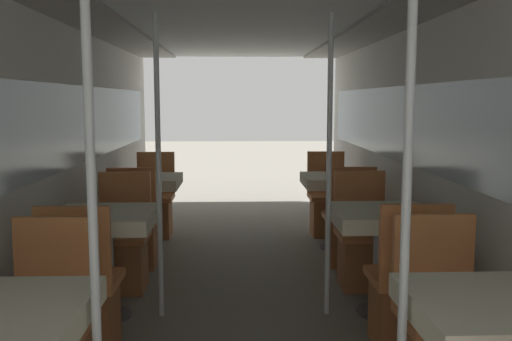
# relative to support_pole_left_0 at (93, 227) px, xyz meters

# --- Properties ---
(wall_left) EXTENTS (0.05, 8.46, 2.13)m
(wall_left) POSITION_rel_support_pole_left_0_xyz_m (-0.82, 2.02, 0.04)
(wall_left) COLOR silver
(wall_left) RESTS_ON ground_plane
(wall_right) EXTENTS (0.05, 8.46, 2.13)m
(wall_right) POSITION_rel_support_pole_left_0_xyz_m (2.01, 2.02, 0.04)
(wall_right) COLOR silver
(wall_right) RESTS_ON ground_plane
(ceiling_panel) EXTENTS (2.83, 8.46, 0.07)m
(ceiling_panel) POSITION_rel_support_pole_left_0_xyz_m (0.60, 2.02, 1.11)
(ceiling_panel) COLOR silver
(ceiling_panel) RESTS_ON wall_left
(support_pole_left_0) EXTENTS (0.04, 0.04, 2.13)m
(support_pole_left_0) POSITION_rel_support_pole_left_0_xyz_m (0.00, 0.00, 0.00)
(support_pole_left_0) COLOR silver
(support_pole_left_0) RESTS_ON ground_plane
(dining_table_left_1) EXTENTS (0.70, 0.70, 0.76)m
(dining_table_left_1) POSITION_rel_support_pole_left_0_xyz_m (-0.39, 1.83, -0.41)
(dining_table_left_1) COLOR #4C4C51
(dining_table_left_1) RESTS_ON ground_plane
(chair_left_near_1) EXTENTS (0.43, 0.43, 0.95)m
(chair_left_near_1) POSITION_rel_support_pole_left_0_xyz_m (-0.39, 1.23, -0.77)
(chair_left_near_1) COLOR #9C5B31
(chair_left_near_1) RESTS_ON ground_plane
(chair_left_far_1) EXTENTS (0.43, 0.43, 0.95)m
(chair_left_far_1) POSITION_rel_support_pole_left_0_xyz_m (-0.39, 2.43, -0.77)
(chair_left_far_1) COLOR #9C5B31
(chair_left_far_1) RESTS_ON ground_plane
(support_pole_left_1) EXTENTS (0.04, 0.04, 2.13)m
(support_pole_left_1) POSITION_rel_support_pole_left_0_xyz_m (0.00, 1.83, 0.00)
(support_pole_left_1) COLOR silver
(support_pole_left_1) RESTS_ON ground_plane
(dining_table_left_2) EXTENTS (0.70, 0.70, 0.76)m
(dining_table_left_2) POSITION_rel_support_pole_left_0_xyz_m (-0.39, 3.66, -0.41)
(dining_table_left_2) COLOR #4C4C51
(dining_table_left_2) RESTS_ON ground_plane
(chair_left_near_2) EXTENTS (0.43, 0.43, 0.95)m
(chair_left_near_2) POSITION_rel_support_pole_left_0_xyz_m (-0.39, 3.06, -0.77)
(chair_left_near_2) COLOR #9C5B31
(chair_left_near_2) RESTS_ON ground_plane
(chair_left_far_2) EXTENTS (0.43, 0.43, 0.95)m
(chair_left_far_2) POSITION_rel_support_pole_left_0_xyz_m (-0.39, 4.26, -0.77)
(chair_left_far_2) COLOR #9C5B31
(chair_left_far_2) RESTS_ON ground_plane
(dining_table_right_0) EXTENTS (0.70, 0.70, 0.76)m
(dining_table_right_0) POSITION_rel_support_pole_left_0_xyz_m (1.58, 0.00, -0.41)
(dining_table_right_0) COLOR #4C4C51
(dining_table_right_0) RESTS_ON ground_plane
(support_pole_right_0) EXTENTS (0.04, 0.04, 2.13)m
(support_pole_right_0) POSITION_rel_support_pole_left_0_xyz_m (1.19, 0.00, 0.00)
(support_pole_right_0) COLOR silver
(support_pole_right_0) RESTS_ON ground_plane
(dining_table_right_1) EXTENTS (0.70, 0.70, 0.76)m
(dining_table_right_1) POSITION_rel_support_pole_left_0_xyz_m (1.58, 1.83, -0.41)
(dining_table_right_1) COLOR #4C4C51
(dining_table_right_1) RESTS_ON ground_plane
(chair_right_near_1) EXTENTS (0.43, 0.43, 0.95)m
(chair_right_near_1) POSITION_rel_support_pole_left_0_xyz_m (1.58, 1.23, -0.77)
(chair_right_near_1) COLOR #9C5B31
(chair_right_near_1) RESTS_ON ground_plane
(chair_right_far_1) EXTENTS (0.43, 0.43, 0.95)m
(chair_right_far_1) POSITION_rel_support_pole_left_0_xyz_m (1.58, 2.43, -0.77)
(chair_right_far_1) COLOR #9C5B31
(chair_right_far_1) RESTS_ON ground_plane
(support_pole_right_1) EXTENTS (0.04, 0.04, 2.13)m
(support_pole_right_1) POSITION_rel_support_pole_left_0_xyz_m (1.19, 1.83, 0.00)
(support_pole_right_1) COLOR silver
(support_pole_right_1) RESTS_ON ground_plane
(dining_table_right_2) EXTENTS (0.70, 0.70, 0.76)m
(dining_table_right_2) POSITION_rel_support_pole_left_0_xyz_m (1.58, 3.66, -0.41)
(dining_table_right_2) COLOR #4C4C51
(dining_table_right_2) RESTS_ON ground_plane
(chair_right_near_2) EXTENTS (0.43, 0.43, 0.95)m
(chair_right_near_2) POSITION_rel_support_pole_left_0_xyz_m (1.58, 3.06, -0.77)
(chair_right_near_2) COLOR #9C5B31
(chair_right_near_2) RESTS_ON ground_plane
(chair_right_far_2) EXTENTS (0.43, 0.43, 0.95)m
(chair_right_far_2) POSITION_rel_support_pole_left_0_xyz_m (1.58, 4.26, -0.77)
(chair_right_far_2) COLOR #9C5B31
(chair_right_far_2) RESTS_ON ground_plane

